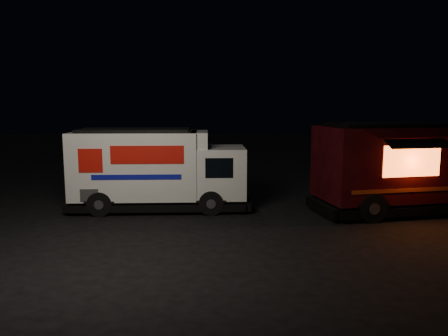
# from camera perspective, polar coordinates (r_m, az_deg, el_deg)

# --- Properties ---
(ground) EXTENTS (80.00, 80.00, 0.00)m
(ground) POSITION_cam_1_polar(r_m,az_deg,el_deg) (13.05, -4.40, -7.55)
(ground) COLOR black
(ground) RESTS_ON ground
(white_truck) EXTENTS (6.08, 2.09, 2.75)m
(white_truck) POSITION_cam_1_polar(r_m,az_deg,el_deg) (14.97, -8.37, -0.16)
(white_truck) COLOR silver
(white_truck) RESTS_ON ground
(red_truck) EXTENTS (6.69, 3.39, 2.97)m
(red_truck) POSITION_cam_1_polar(r_m,az_deg,el_deg) (15.75, 23.03, 0.07)
(red_truck) COLOR #3C0A0E
(red_truck) RESTS_ON ground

